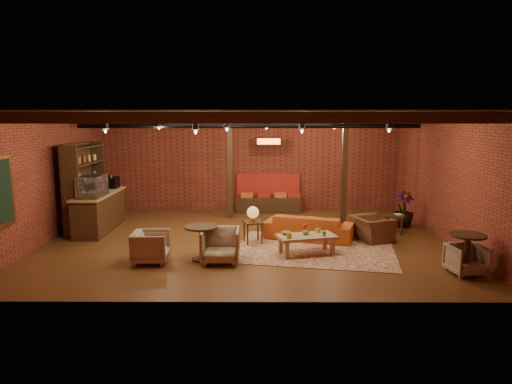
{
  "coord_description": "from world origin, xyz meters",
  "views": [
    {
      "loc": [
        0.27,
        -11.3,
        3.07
      ],
      "look_at": [
        0.21,
        0.2,
        1.2
      ],
      "focal_mm": 32.0,
      "sensor_mm": 36.0,
      "label": 1
    }
  ],
  "objects_px": {
    "sofa": "(309,227)",
    "round_table_right": "(467,247)",
    "armchair_right": "(372,225)",
    "coffee_table": "(306,237)",
    "plant_tall": "(405,173)",
    "armchair_b": "(220,244)",
    "side_table_book": "(395,216)",
    "armchair_far": "(466,258)",
    "round_table_left": "(201,237)",
    "armchair_a": "(151,245)",
    "side_table_lamp": "(253,215)"
  },
  "relations": [
    {
      "from": "armchair_right",
      "to": "side_table_book",
      "type": "height_order",
      "value": "armchair_right"
    },
    {
      "from": "side_table_book",
      "to": "plant_tall",
      "type": "bearing_deg",
      "value": 59.05
    },
    {
      "from": "sofa",
      "to": "armchair_far",
      "type": "xyz_separation_m",
      "value": [
        2.83,
        -2.65,
        0.01
      ]
    },
    {
      "from": "armchair_b",
      "to": "plant_tall",
      "type": "height_order",
      "value": "plant_tall"
    },
    {
      "from": "armchair_a",
      "to": "coffee_table",
      "type": "bearing_deg",
      "value": -82.03
    },
    {
      "from": "armchair_a",
      "to": "armchair_b",
      "type": "relative_size",
      "value": 0.92
    },
    {
      "from": "round_table_left",
      "to": "side_table_lamp",
      "type": "bearing_deg",
      "value": 51.19
    },
    {
      "from": "coffee_table",
      "to": "armchair_b",
      "type": "distance_m",
      "value": 1.98
    },
    {
      "from": "coffee_table",
      "to": "armchair_a",
      "type": "xyz_separation_m",
      "value": [
        -3.38,
        -0.62,
        -0.02
      ]
    },
    {
      "from": "armchair_right",
      "to": "plant_tall",
      "type": "height_order",
      "value": "plant_tall"
    },
    {
      "from": "side_table_book",
      "to": "round_table_left",
      "type": "bearing_deg",
      "value": -154.55
    },
    {
      "from": "sofa",
      "to": "plant_tall",
      "type": "xyz_separation_m",
      "value": [
        2.83,
        1.35,
        1.23
      ]
    },
    {
      "from": "armchair_b",
      "to": "round_table_right",
      "type": "height_order",
      "value": "armchair_b"
    },
    {
      "from": "armchair_b",
      "to": "plant_tall",
      "type": "distance_m",
      "value": 6.02
    },
    {
      "from": "side_table_lamp",
      "to": "plant_tall",
      "type": "distance_m",
      "value": 4.68
    },
    {
      "from": "side_table_lamp",
      "to": "plant_tall",
      "type": "relative_size",
      "value": 0.3
    },
    {
      "from": "round_table_left",
      "to": "plant_tall",
      "type": "relative_size",
      "value": 0.25
    },
    {
      "from": "sofa",
      "to": "armchair_b",
      "type": "relative_size",
      "value": 2.69
    },
    {
      "from": "armchair_b",
      "to": "side_table_book",
      "type": "distance_m",
      "value": 5.11
    },
    {
      "from": "sofa",
      "to": "armchair_far",
      "type": "relative_size",
      "value": 3.33
    },
    {
      "from": "armchair_a",
      "to": "round_table_right",
      "type": "distance_m",
      "value": 6.47
    },
    {
      "from": "armchair_b",
      "to": "armchair_a",
      "type": "bearing_deg",
      "value": -179.08
    },
    {
      "from": "armchair_right",
      "to": "round_table_right",
      "type": "bearing_deg",
      "value": -172.91
    },
    {
      "from": "armchair_right",
      "to": "coffee_table",
      "type": "bearing_deg",
      "value": 103.39
    },
    {
      "from": "armchair_a",
      "to": "armchair_b",
      "type": "bearing_deg",
      "value": -91.19
    },
    {
      "from": "sofa",
      "to": "armchair_b",
      "type": "xyz_separation_m",
      "value": [
        -2.11,
        -1.9,
        0.09
      ]
    },
    {
      "from": "armchair_far",
      "to": "side_table_lamp",
      "type": "bearing_deg",
      "value": 144.05
    },
    {
      "from": "armchair_b",
      "to": "side_table_book",
      "type": "height_order",
      "value": "armchair_b"
    },
    {
      "from": "side_table_book",
      "to": "plant_tall",
      "type": "relative_size",
      "value": 0.19
    },
    {
      "from": "armchair_a",
      "to": "plant_tall",
      "type": "relative_size",
      "value": 0.24
    },
    {
      "from": "armchair_a",
      "to": "armchair_far",
      "type": "xyz_separation_m",
      "value": [
        6.43,
        -0.71,
        -0.05
      ]
    },
    {
      "from": "sofa",
      "to": "side_table_book",
      "type": "bearing_deg",
      "value": -147.45
    },
    {
      "from": "armchair_right",
      "to": "side_table_book",
      "type": "distance_m",
      "value": 1.07
    },
    {
      "from": "coffee_table",
      "to": "plant_tall",
      "type": "relative_size",
      "value": 0.46
    },
    {
      "from": "side_table_lamp",
      "to": "plant_tall",
      "type": "bearing_deg",
      "value": 22.19
    },
    {
      "from": "side_table_book",
      "to": "armchair_far",
      "type": "relative_size",
      "value": 0.9
    },
    {
      "from": "sofa",
      "to": "round_table_right",
      "type": "relative_size",
      "value": 2.7
    },
    {
      "from": "coffee_table",
      "to": "round_table_right",
      "type": "xyz_separation_m",
      "value": [
        3.05,
        -1.32,
        0.15
      ]
    },
    {
      "from": "sofa",
      "to": "round_table_left",
      "type": "height_order",
      "value": "round_table_left"
    },
    {
      "from": "coffee_table",
      "to": "armchair_b",
      "type": "relative_size",
      "value": 1.74
    },
    {
      "from": "plant_tall",
      "to": "armchair_a",
      "type": "bearing_deg",
      "value": -152.9
    },
    {
      "from": "sofa",
      "to": "round_table_right",
      "type": "bearing_deg",
      "value": 155.95
    },
    {
      "from": "armchair_right",
      "to": "armchair_b",
      "type": "bearing_deg",
      "value": 95.8
    },
    {
      "from": "plant_tall",
      "to": "armchair_far",
      "type": "bearing_deg",
      "value": -90.0
    },
    {
      "from": "sofa",
      "to": "armchair_far",
      "type": "bearing_deg",
      "value": 155.83
    },
    {
      "from": "sofa",
      "to": "armchair_right",
      "type": "distance_m",
      "value": 1.59
    },
    {
      "from": "sofa",
      "to": "round_table_right",
      "type": "xyz_separation_m",
      "value": [
        2.83,
        -2.64,
        0.22
      ]
    },
    {
      "from": "armchair_far",
      "to": "round_table_right",
      "type": "bearing_deg",
      "value": 82.05
    },
    {
      "from": "armchair_right",
      "to": "armchair_a",
      "type": "bearing_deg",
      "value": 89.39
    },
    {
      "from": "round_table_left",
      "to": "sofa",
      "type": "bearing_deg",
      "value": 34.78
    }
  ]
}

